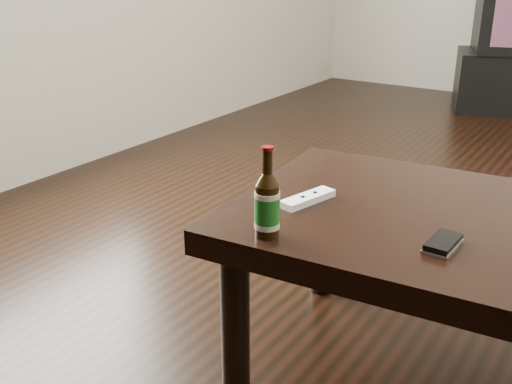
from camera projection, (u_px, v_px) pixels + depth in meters
The scene contains 4 objects.
coffee_table at pixel (493, 250), 1.44m from camera, with size 1.34×0.85×0.48m.
beer_bottle at pixel (267, 205), 1.34m from camera, with size 0.07×0.07×0.21m.
phone at pixel (443, 244), 1.31m from camera, with size 0.06×0.11×0.02m.
remote at pixel (308, 199), 1.55m from camera, with size 0.09×0.17×0.02m.
Camera 1 is at (0.04, -2.17, 1.07)m, focal length 42.00 mm.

